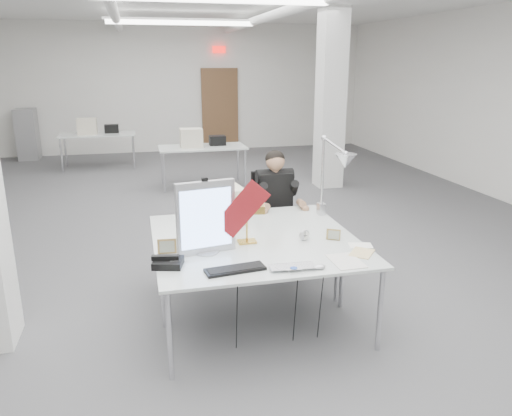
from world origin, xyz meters
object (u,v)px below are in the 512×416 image
at_px(office_chair, 273,214).
at_px(beige_monitor, 224,205).
at_px(bankers_lamp, 247,224).
at_px(monitor, 206,218).
at_px(architect_lamp, 332,182).
at_px(desk_main, 267,258).
at_px(desk_phone, 168,263).
at_px(laptop, 294,270).
at_px(seated_person, 275,189).

xyz_separation_m(office_chair, beige_monitor, (-0.69, -0.67, 0.34)).
bearing_deg(bankers_lamp, office_chair, 74.18).
relative_size(monitor, beige_monitor, 1.64).
xyz_separation_m(office_chair, architect_lamp, (0.34, -0.88, 0.57)).
height_order(office_chair, architect_lamp, architect_lamp).
height_order(office_chair, beige_monitor, office_chair).
distance_m(monitor, architect_lamp, 1.42).
xyz_separation_m(desk_main, desk_phone, (-0.80, -0.01, 0.04)).
bearing_deg(desk_main, monitor, 156.36).
relative_size(desk_phone, beige_monitor, 0.60).
relative_size(monitor, laptop, 1.75).
relative_size(laptop, beige_monitor, 0.94).
bearing_deg(architect_lamp, desk_main, -148.06).
height_order(seated_person, architect_lamp, architect_lamp).
distance_m(desk_main, seated_person, 1.66).
height_order(monitor, bankers_lamp, monitor).
height_order(monitor, laptop, monitor).
bearing_deg(laptop, bankers_lamp, 110.52).
bearing_deg(seated_person, office_chair, 90.06).
relative_size(seated_person, monitor, 1.63).
bearing_deg(monitor, beige_monitor, 59.69).
height_order(desk_main, beige_monitor, beige_monitor).
xyz_separation_m(office_chair, monitor, (-0.97, -1.42, 0.47)).
xyz_separation_m(office_chair, bankers_lamp, (-0.59, -1.27, 0.34)).
distance_m(office_chair, laptop, 2.01).
bearing_deg(beige_monitor, seated_person, 33.73).
distance_m(seated_person, desk_phone, 2.06).
bearing_deg(office_chair, desk_phone, -128.55).
height_order(monitor, desk_phone, monitor).
distance_m(monitor, desk_phone, 0.48).
bearing_deg(seated_person, laptop, -101.29).
xyz_separation_m(desk_phone, beige_monitor, (0.61, 0.97, 0.15)).
bearing_deg(desk_main, office_chair, 72.85).
bearing_deg(architect_lamp, beige_monitor, 158.61).
xyz_separation_m(bankers_lamp, beige_monitor, (-0.10, 0.60, 0.00)).
bearing_deg(laptop, desk_phone, 164.05).
bearing_deg(bankers_lamp, monitor, -148.48).
height_order(desk_main, bankers_lamp, bankers_lamp).
xyz_separation_m(office_chair, seated_person, (0.00, -0.05, 0.31)).
bearing_deg(beige_monitor, desk_main, -86.56).
bearing_deg(beige_monitor, architect_lamp, -19.67).
bearing_deg(monitor, desk_main, -33.75).
bearing_deg(bankers_lamp, beige_monitor, 108.77).
distance_m(desk_main, laptop, 0.36).
distance_m(desk_main, architect_lamp, 1.20).
xyz_separation_m(desk_main, seated_person, (0.50, 1.58, 0.16)).
bearing_deg(architect_lamp, seated_person, 102.49).
xyz_separation_m(seated_person, desk_phone, (-1.31, -1.59, -0.12)).
height_order(bankers_lamp, architect_lamp, architect_lamp).
bearing_deg(desk_main, bankers_lamp, 104.41).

